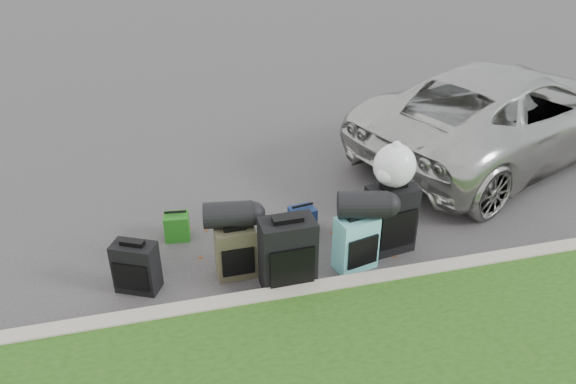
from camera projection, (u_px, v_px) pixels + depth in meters
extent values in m
plane|color=#383535|center=(301.00, 241.00, 6.49)|extent=(120.00, 120.00, 0.00)
cube|color=#9E937F|center=(327.00, 290.00, 5.61)|extent=(120.00, 0.18, 0.15)
imported|color=#B7B7B2|center=(505.00, 112.00, 8.15)|extent=(5.33, 3.91, 1.34)
cube|color=black|center=(136.00, 267.00, 5.61)|extent=(0.49, 0.40, 0.54)
cube|color=black|center=(288.00, 254.00, 5.59)|extent=(0.55, 0.34, 0.78)
cube|color=#383523|center=(236.00, 252.00, 5.81)|extent=(0.41, 0.26, 0.56)
cube|color=#51A0A1|center=(356.00, 243.00, 5.91)|extent=(0.48, 0.35, 0.61)
cube|color=black|center=(390.00, 219.00, 6.16)|extent=(0.57, 0.39, 0.79)
cube|color=#1E6516|center=(177.00, 227.00, 6.46)|extent=(0.30, 0.25, 0.31)
cube|color=navy|center=(302.00, 220.00, 6.59)|extent=(0.32, 0.27, 0.31)
cylinder|color=black|center=(228.00, 215.00, 5.66)|extent=(0.54, 0.34, 0.27)
cylinder|color=black|center=(363.00, 205.00, 5.71)|extent=(0.56, 0.40, 0.29)
sphere|color=white|center=(395.00, 166.00, 5.91)|extent=(0.46, 0.46, 0.46)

